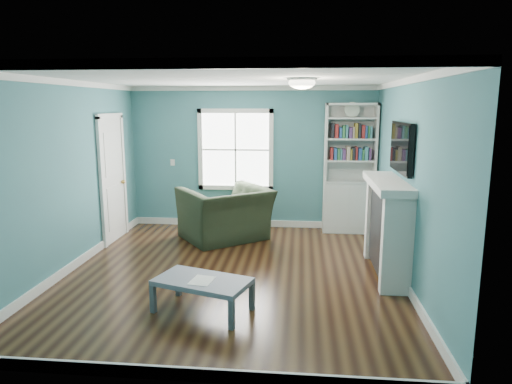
{
  "coord_description": "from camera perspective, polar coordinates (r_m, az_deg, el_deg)",
  "views": [
    {
      "loc": [
        0.9,
        -5.86,
        2.26
      ],
      "look_at": [
        0.29,
        0.4,
        1.06
      ],
      "focal_mm": 32.0,
      "sensor_mm": 36.0,
      "label": 1
    }
  ],
  "objects": [
    {
      "name": "tv",
      "position": [
        6.22,
        17.73,
        5.34
      ],
      "size": [
        0.06,
        1.1,
        0.65
      ],
      "primitive_type": "cube",
      "color": "black",
      "rests_on": "fireplace"
    },
    {
      "name": "paper_sheet",
      "position": [
        5.11,
        -6.78,
        -10.92
      ],
      "size": [
        0.27,
        0.33,
        0.0
      ],
      "primitive_type": "cube",
      "rotation": [
        0.0,
        0.0,
        -0.16
      ],
      "color": "white",
      "rests_on": "coffee_table"
    },
    {
      "name": "room_walls",
      "position": [
        5.96,
        -3.12,
        4.24
      ],
      "size": [
        5.0,
        5.0,
        5.0
      ],
      "color": "#40747E",
      "rests_on": "ground"
    },
    {
      "name": "trim",
      "position": [
        6.01,
        -3.08,
        0.97
      ],
      "size": [
        4.5,
        5.0,
        2.6
      ],
      "color": "white",
      "rests_on": "ground"
    },
    {
      "name": "light_switch",
      "position": [
        8.75,
        -10.38,
        3.65
      ],
      "size": [
        0.08,
        0.01,
        0.12
      ],
      "primitive_type": "cube",
      "color": "white",
      "rests_on": "room_walls"
    },
    {
      "name": "recliner",
      "position": [
        7.74,
        -3.86,
        -1.66
      ],
      "size": [
        1.62,
        1.52,
        1.19
      ],
      "primitive_type": "imported",
      "rotation": [
        0.0,
        0.0,
        -2.49
      ],
      "color": "black",
      "rests_on": "ground"
    },
    {
      "name": "door",
      "position": [
        7.99,
        -17.47,
        1.75
      ],
      "size": [
        0.12,
        0.98,
        2.17
      ],
      "color": "silver",
      "rests_on": "ground"
    },
    {
      "name": "bookshelf",
      "position": [
        8.31,
        11.54,
        1.32
      ],
      "size": [
        0.9,
        0.35,
        2.31
      ],
      "color": "silver",
      "rests_on": "ground"
    },
    {
      "name": "floor",
      "position": [
        6.34,
        -2.97,
        -10.1
      ],
      "size": [
        5.0,
        5.0,
        0.0
      ],
      "primitive_type": "plane",
      "color": "black",
      "rests_on": "ground"
    },
    {
      "name": "window",
      "position": [
        8.47,
        -2.58,
        5.29
      ],
      "size": [
        1.4,
        0.06,
        1.5
      ],
      "color": "white",
      "rests_on": "room_walls"
    },
    {
      "name": "fireplace",
      "position": [
        6.38,
        16.11,
        -4.39
      ],
      "size": [
        0.44,
        1.58,
        1.3
      ],
      "color": "black",
      "rests_on": "ground"
    },
    {
      "name": "coffee_table",
      "position": [
        5.17,
        -6.71,
        -11.27
      ],
      "size": [
        1.15,
        0.85,
        0.37
      ],
      "rotation": [
        0.0,
        0.0,
        -0.32
      ],
      "color": "#4B525A",
      "rests_on": "ground"
    },
    {
      "name": "ceiling_fixture",
      "position": [
        5.96,
        5.76,
        13.51
      ],
      "size": [
        0.38,
        0.38,
        0.15
      ],
      "color": "white",
      "rests_on": "room_walls"
    }
  ]
}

